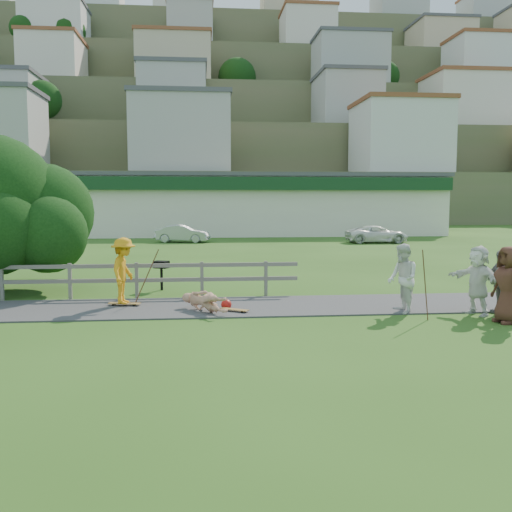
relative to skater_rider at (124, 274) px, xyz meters
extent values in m
plane|color=#2B5217|center=(2.20, -1.86, -0.93)|extent=(260.00, 260.00, 0.00)
cube|color=#39393C|center=(2.20, -0.36, -0.91)|extent=(34.00, 3.00, 0.04)
cube|color=#625E56|center=(-3.80, 1.44, -0.38)|extent=(0.10, 0.10, 1.10)
cube|color=#625E56|center=(-1.80, 1.44, -0.38)|extent=(0.10, 0.10, 1.10)
cube|color=#625E56|center=(0.20, 1.44, -0.38)|extent=(0.10, 0.10, 1.10)
cube|color=#625E56|center=(2.20, 1.44, -0.38)|extent=(0.10, 0.10, 1.10)
cube|color=#625E56|center=(4.20, 1.44, -0.38)|extent=(0.10, 0.10, 1.10)
cube|color=#625E56|center=(-2.30, 1.44, 0.07)|extent=(15.00, 0.08, 0.12)
cube|color=#625E56|center=(-2.30, 1.44, -0.38)|extent=(15.00, 0.08, 0.12)
cube|color=silver|center=(6.20, 33.14, 1.47)|extent=(32.00, 10.00, 4.80)
cube|color=#153C1D|center=(6.20, 27.94, 3.27)|extent=(32.00, 0.60, 1.00)
cube|color=#4B4C50|center=(6.20, 33.14, 4.02)|extent=(32.50, 10.50, 0.30)
cube|color=#536038|center=(2.20, 53.14, 2.07)|extent=(220.00, 14.00, 6.00)
cube|color=silver|center=(2.20, 53.14, 8.57)|extent=(10.00, 9.00, 7.00)
cube|color=#4B4C50|center=(2.20, 53.14, 12.32)|extent=(10.40, 9.40, 0.50)
cube|color=#536038|center=(2.20, 66.14, 5.57)|extent=(220.00, 14.00, 13.00)
cube|color=silver|center=(2.20, 66.14, 15.57)|extent=(10.00, 9.00, 7.00)
cube|color=#4B4C50|center=(2.20, 66.14, 19.32)|extent=(10.40, 9.40, 0.50)
cube|color=#536038|center=(2.20, 79.14, 9.57)|extent=(220.00, 14.00, 21.00)
cube|color=silver|center=(2.20, 79.14, 23.57)|extent=(10.00, 9.00, 7.00)
cube|color=#4B4C50|center=(2.20, 79.14, 27.32)|extent=(10.40, 9.40, 0.50)
cube|color=#536038|center=(2.20, 92.14, 14.07)|extent=(220.00, 14.00, 30.00)
cube|color=silver|center=(2.20, 92.14, 32.57)|extent=(10.00, 9.00, 7.00)
cube|color=#4B4C50|center=(2.20, 92.14, 36.32)|extent=(10.40, 9.40, 0.50)
cube|color=#536038|center=(2.20, 106.14, 19.07)|extent=(220.00, 14.00, 40.00)
cube|color=silver|center=(2.20, 106.14, 42.57)|extent=(10.00, 9.00, 7.00)
imported|color=orange|center=(0.00, 0.00, 0.00)|extent=(0.89, 1.31, 1.87)
imported|color=tan|center=(2.25, -1.05, -0.63)|extent=(1.58, 1.32, 0.61)
imported|color=silver|center=(7.51, -1.63, 0.00)|extent=(0.72, 0.92, 1.87)
imported|color=gray|center=(10.08, -1.95, -0.08)|extent=(0.56, 1.05, 1.71)
imported|color=#502A20|center=(9.65, -3.05, 0.02)|extent=(0.71, 0.99, 1.90)
imported|color=silver|center=(9.40, -2.03, -0.01)|extent=(1.10, 1.79, 1.84)
imported|color=#A6AAAD|center=(0.93, 23.76, -0.32)|extent=(3.90, 2.08, 1.22)
imported|color=white|center=(14.28, 21.96, -0.34)|extent=(4.29, 2.02, 1.18)
sphere|color=red|center=(2.85, -0.70, -0.79)|extent=(0.29, 0.29, 0.29)
cylinder|color=brown|center=(0.60, 0.40, -0.06)|extent=(0.03, 0.03, 1.74)
cylinder|color=brown|center=(7.76, -2.54, -0.03)|extent=(0.03, 0.03, 1.80)
cylinder|color=brown|center=(9.93, -2.53, -0.06)|extent=(0.03, 0.03, 1.74)
camera|label=1|loc=(2.15, -16.19, 2.13)|focal=40.00mm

